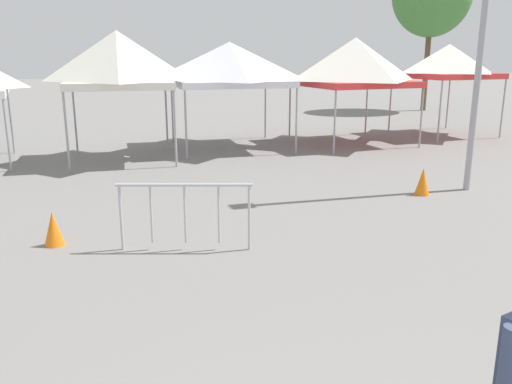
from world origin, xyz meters
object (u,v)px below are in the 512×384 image
canopy_tent_behind_left (118,59)px  canopy_tent_left_of_center (230,64)px  crowd_barrier_by_lift (185,204)px  traffic_cone_lot_center (53,229)px  traffic_cone_near_barrier (423,181)px  canopy_tent_center (448,61)px  canopy_tent_far_right (355,62)px

canopy_tent_behind_left → canopy_tent_left_of_center: (3.53, 1.04, -0.16)m
crowd_barrier_by_lift → traffic_cone_lot_center: bearing=156.3°
crowd_barrier_by_lift → traffic_cone_near_barrier: size_ratio=3.34×
canopy_tent_center → traffic_cone_near_barrier: bearing=-129.9°
canopy_tent_far_right → crowd_barrier_by_lift: canopy_tent_far_right is taller
canopy_tent_left_of_center → canopy_tent_center: size_ratio=1.12×
canopy_tent_behind_left → traffic_cone_lot_center: 7.58m
canopy_tent_behind_left → canopy_tent_center: canopy_tent_behind_left is taller
crowd_barrier_by_lift → traffic_cone_near_barrier: bearing=16.6°
crowd_barrier_by_lift → traffic_cone_near_barrier: crowd_barrier_by_lift is taller
crowd_barrier_by_lift → traffic_cone_lot_center: crowd_barrier_by_lift is taller
canopy_tent_behind_left → canopy_tent_left_of_center: canopy_tent_behind_left is taller
traffic_cone_lot_center → traffic_cone_near_barrier: size_ratio=0.94×
traffic_cone_near_barrier → canopy_tent_left_of_center: bearing=107.9°
crowd_barrier_by_lift → canopy_tent_far_right: bearing=48.3°
canopy_tent_center → traffic_cone_lot_center: size_ratio=5.95×
canopy_tent_behind_left → canopy_tent_center: 11.99m
canopy_tent_far_right → traffic_cone_lot_center: 12.28m
canopy_tent_far_right → crowd_barrier_by_lift: bearing=-131.7°
canopy_tent_left_of_center → canopy_tent_center: (8.41, 0.11, 0.05)m
canopy_tent_left_of_center → crowd_barrier_by_lift: canopy_tent_left_of_center is taller
canopy_tent_behind_left → canopy_tent_far_right: 7.75m
canopy_tent_center → traffic_cone_near_barrier: canopy_tent_center is taller
canopy_tent_left_of_center → traffic_cone_lot_center: (-5.22, -7.97, -2.40)m
canopy_tent_behind_left → traffic_cone_near_barrier: (5.84, -6.14, -2.54)m
canopy_tent_left_of_center → canopy_tent_behind_left: bearing=-163.6°
canopy_tent_far_right → canopy_tent_center: canopy_tent_far_right is taller
canopy_tent_left_of_center → traffic_cone_lot_center: 9.82m
canopy_tent_behind_left → canopy_tent_left_of_center: 3.68m
crowd_barrier_by_lift → traffic_cone_lot_center: size_ratio=3.57×
canopy_tent_far_right → traffic_cone_near_barrier: (-1.89, -6.69, -2.42)m
canopy_tent_behind_left → canopy_tent_left_of_center: size_ratio=0.97×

